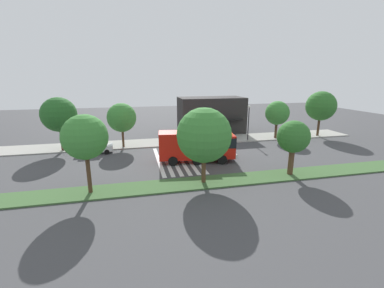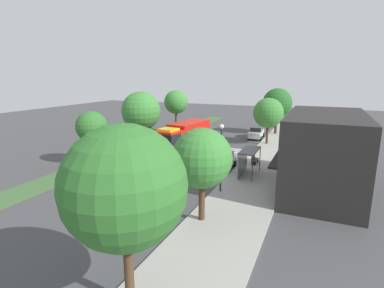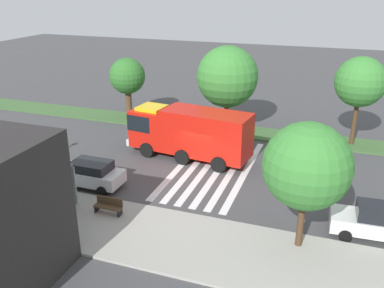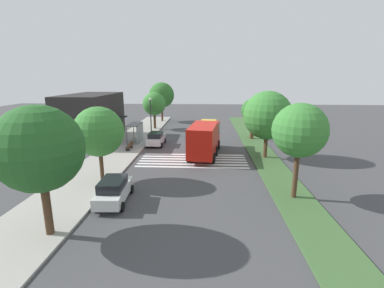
{
  "view_description": "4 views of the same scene",
  "coord_description": "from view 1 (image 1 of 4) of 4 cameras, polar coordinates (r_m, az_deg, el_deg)",
  "views": [
    {
      "loc": [
        -6.22,
        -30.14,
        9.91
      ],
      "look_at": [
        0.87,
        0.43,
        1.76
      ],
      "focal_mm": 24.35,
      "sensor_mm": 36.0,
      "label": 1
    },
    {
      "loc": [
        33.19,
        13.86,
        9.29
      ],
      "look_at": [
        1.85,
        0.23,
        1.42
      ],
      "focal_mm": 28.03,
      "sensor_mm": 36.0,
      "label": 2
    },
    {
      "loc": [
        -8.46,
        24.98,
        12.13
      ],
      "look_at": [
        0.36,
        0.18,
        1.69
      ],
      "focal_mm": 38.78,
      "sensor_mm": 36.0,
      "label": 3
    },
    {
      "loc": [
        -29.06,
        -1.36,
        8.68
      ],
      "look_at": [
        0.5,
        0.17,
        1.41
      ],
      "focal_mm": 25.81,
      "sensor_mm": 36.0,
      "label": 4
    }
  ],
  "objects": [
    {
      "name": "median_tree_west",
      "position": [
        23.8,
        2.66,
        1.91
      ],
      "size": [
        5.07,
        5.07,
        7.11
      ],
      "color": "#513823",
      "rests_on": "median_strip"
    },
    {
      "name": "median_tree_center",
      "position": [
        27.88,
        21.33,
        1.39
      ],
      "size": [
        3.23,
        3.23,
        5.58
      ],
      "color": "#513823",
      "rests_on": "median_strip"
    },
    {
      "name": "sidewalk_tree_center",
      "position": [
        44.15,
        18.18,
        6.45
      ],
      "size": [
        3.8,
        3.8,
        6.02
      ],
      "color": "#47301E",
      "rests_on": "sidewalk"
    },
    {
      "name": "sidewalk_tree_far_west",
      "position": [
        38.91,
        -27.14,
        5.73
      ],
      "size": [
        4.59,
        4.59,
        7.18
      ],
      "color": "#47301E",
      "rests_on": "sidewalk"
    },
    {
      "name": "sidewalk_tree_east",
      "position": [
        48.63,
        26.4,
        7.46
      ],
      "size": [
        4.84,
        4.84,
        7.46
      ],
      "color": "#47301E",
      "rests_on": "sidewalk"
    },
    {
      "name": "sidewalk_tree_west",
      "position": [
        37.86,
        -15.16,
        5.59
      ],
      "size": [
        4.05,
        4.05,
        6.23
      ],
      "color": "#47301E",
      "rests_on": "sidewalk"
    },
    {
      "name": "parked_car_west",
      "position": [
        36.71,
        -20.56,
        -0.6
      ],
      "size": [
        4.57,
        2.19,
        1.75
      ],
      "rotation": [
        0.0,
        0.0,
        0.05
      ],
      "color": "silver",
      "rests_on": "ground_plane"
    },
    {
      "name": "bus_stop_shelter",
      "position": [
        40.78,
        5.44,
        3.15
      ],
      "size": [
        3.5,
        1.4,
        2.46
      ],
      "color": "#4C4C51",
      "rests_on": "sidewalk"
    },
    {
      "name": "crosswalk",
      "position": [
        32.13,
        -3.27,
        -3.41
      ],
      "size": [
        4.95,
        11.31,
        0.01
      ],
      "color": "silver",
      "rests_on": "ground_plane"
    },
    {
      "name": "median_tree_far_west",
      "position": [
        23.2,
        -22.41,
        1.37
      ],
      "size": [
        3.77,
        3.77,
        6.82
      ],
      "color": "#47301E",
      "rests_on": "median_strip"
    },
    {
      "name": "storefront_building",
      "position": [
        47.01,
        4.22,
        6.29
      ],
      "size": [
        11.42,
        6.51,
        6.37
      ],
      "color": "#282626",
      "rests_on": "ground_plane"
    },
    {
      "name": "median_strip",
      "position": [
        25.2,
        2.32,
        -8.43
      ],
      "size": [
        60.0,
        3.0,
        0.14
      ],
      "primitive_type": "cube",
      "color": "#3D6033",
      "rests_on": "ground_plane"
    },
    {
      "name": "fire_truck",
      "position": [
        30.84,
        1.43,
        -0.21
      ],
      "size": [
        9.34,
        3.75,
        3.66
      ],
      "rotation": [
        0.0,
        0.0,
        -0.13
      ],
      "color": "red",
      "rests_on": "ground_plane"
    },
    {
      "name": "parked_car_mid",
      "position": [
        38.18,
        5.08,
        0.82
      ],
      "size": [
        4.34,
        2.06,
        1.69
      ],
      "rotation": [
        0.0,
        0.0,
        -0.01
      ],
      "color": "silver",
      "rests_on": "ground_plane"
    },
    {
      "name": "ground_plane",
      "position": [
        32.33,
        -1.33,
        -3.29
      ],
      "size": [
        120.0,
        120.0,
        0.0
      ],
      "primitive_type": "plane",
      "color": "#424244"
    },
    {
      "name": "street_lamp",
      "position": [
        41.52,
        12.3,
        5.23
      ],
      "size": [
        0.36,
        0.36,
        5.47
      ],
      "color": "#2D2D30",
      "rests_on": "sidewalk"
    },
    {
      "name": "sidewalk",
      "position": [
        40.7,
        -3.88,
        0.54
      ],
      "size": [
        60.0,
        5.15,
        0.14
      ],
      "primitive_type": "cube",
      "color": "#9E9B93",
      "rests_on": "ground_plane"
    },
    {
      "name": "bench_near_shelter",
      "position": [
        40.0,
        -0.05,
        1.09
      ],
      "size": [
        1.6,
        0.5,
        0.9
      ],
      "color": "#4C3823",
      "rests_on": "sidewalk"
    }
  ]
}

